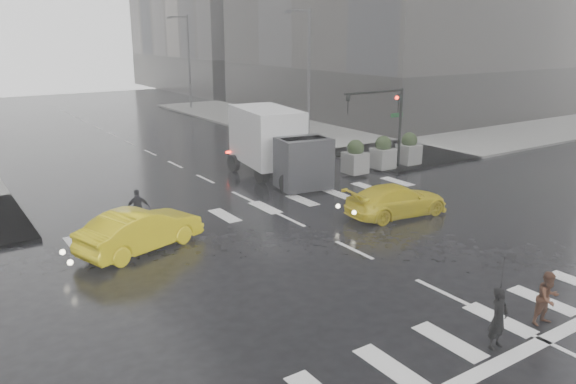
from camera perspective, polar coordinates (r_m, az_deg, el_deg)
ground at (r=20.08m, az=6.72°, el=-5.87°), size 120.00×120.00×0.00m
sidewalk_ne at (r=45.37m, az=11.23°, el=6.33°), size 35.00×35.00×0.15m
road_markings at (r=20.08m, az=6.72°, el=-5.86°), size 18.00×48.00×0.01m
traffic_signal_pole at (r=30.93m, az=10.07°, el=7.89°), size 4.45×0.42×4.50m
street_lamp_near at (r=39.61m, az=1.98°, el=12.36°), size 2.15×0.22×9.00m
street_lamp_far at (r=57.02m, az=-10.17°, el=13.23°), size 2.15×0.22×9.00m
planter_west at (r=30.13m, az=6.84°, el=3.49°), size 1.10×1.10×1.80m
planter_mid at (r=31.45m, az=9.62°, el=3.91°), size 1.10×1.10×1.80m
planter_east at (r=32.83m, az=12.17°, el=4.28°), size 1.10×1.10×1.80m
pedestrian_black at (r=14.40m, az=20.94°, el=-8.87°), size 1.05×1.07×2.43m
pedestrian_brown at (r=16.37m, az=24.89°, el=-9.77°), size 0.78×0.65×1.47m
pedestrian_far_a at (r=22.77m, az=-14.98°, el=-1.62°), size 1.01×0.75×1.53m
pedestrian_far_b at (r=28.21m, az=1.00°, el=2.59°), size 1.32×1.22×1.81m
taxi_mid at (r=20.37m, az=-14.73°, el=-3.73°), size 4.80×2.91×1.50m
taxi_rear at (r=23.83m, az=10.99°, el=-0.84°), size 4.20×2.26×1.32m
box_truck at (r=29.06m, az=-1.24°, el=5.02°), size 2.54×6.76×3.59m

